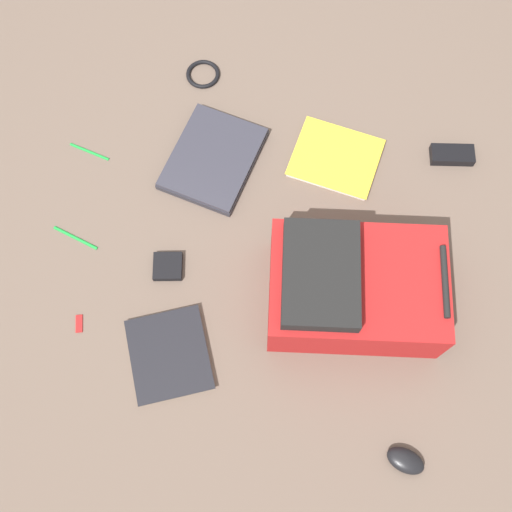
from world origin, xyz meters
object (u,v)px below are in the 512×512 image
object	(u,v)px
usb_stick	(79,323)
pen_blue	(89,151)
book_red	(336,158)
laptop	(213,158)
computer_mouse	(405,461)
pen_black	(75,237)
cable_coil	(203,74)
earbud_pouch	(168,266)
book_comic	(169,355)
backpack	(353,288)
power_brick	(452,155)

from	to	relation	value
usb_stick	pen_blue	bearing A→B (deg)	-163.90
book_red	pen_blue	world-z (taller)	book_red
laptop	computer_mouse	xyz separation A→B (m)	(0.72, 0.70, 0.00)
laptop	book_red	bearing A→B (deg)	104.63
pen_black	computer_mouse	bearing A→B (deg)	69.54
laptop	computer_mouse	bearing A→B (deg)	44.23
book_red	pen_black	xyz separation A→B (m)	(0.43, -0.67, -0.00)
book_red	cable_coil	bearing A→B (deg)	-112.81
earbud_pouch	usb_stick	bearing A→B (deg)	-41.41
earbud_pouch	pen_black	bearing A→B (deg)	-94.62
book_comic	usb_stick	xyz separation A→B (m)	(-0.02, -0.27, -0.01)
cable_coil	pen_black	xyz separation A→B (m)	(0.63, -0.21, -0.00)
backpack	book_red	size ratio (longest dim) A/B	1.87
pen_black	power_brick	bearing A→B (deg)	117.26
earbud_pouch	laptop	bearing A→B (deg)	174.49
book_comic	earbud_pouch	world-z (taller)	same
power_brick	laptop	bearing A→B (deg)	-75.07
backpack	usb_stick	bearing A→B (deg)	-70.64
computer_mouse	cable_coil	xyz separation A→B (m)	(-1.01, -0.81, -0.01)
cable_coil	pen_black	distance (m)	0.66
computer_mouse	book_red	bearing A→B (deg)	-145.66
pen_blue	earbud_pouch	xyz separation A→B (m)	(0.30, 0.34, 0.01)
backpack	laptop	world-z (taller)	backpack
book_comic	pen_black	xyz separation A→B (m)	(-0.26, -0.36, -0.01)
backpack	book_red	xyz separation A→B (m)	(-0.42, -0.12, -0.09)
usb_stick	backpack	bearing A→B (deg)	109.36
book_red	laptop	bearing A→B (deg)	-75.37
power_brick	backpack	bearing A→B (deg)	-22.96
pen_blue	computer_mouse	bearing A→B (deg)	58.48
book_red	computer_mouse	bearing A→B (deg)	22.87
computer_mouse	pen_black	size ratio (longest dim) A/B	0.67
book_red	earbud_pouch	distance (m)	0.60
computer_mouse	cable_coil	world-z (taller)	computer_mouse
cable_coil	usb_stick	size ratio (longest dim) A/B	2.18
pen_blue	laptop	bearing A→B (deg)	99.10
computer_mouse	power_brick	size ratio (longest dim) A/B	0.76
pen_black	earbud_pouch	world-z (taller)	earbud_pouch
laptop	book_red	xyz separation A→B (m)	(-0.09, 0.36, -0.01)
cable_coil	earbud_pouch	world-z (taller)	earbud_pouch
laptop	book_red	size ratio (longest dim) A/B	1.24
laptop	cable_coil	world-z (taller)	laptop
cable_coil	book_comic	bearing A→B (deg)	9.85
book_comic	cable_coil	xyz separation A→B (m)	(-0.89, -0.15, -0.00)
book_comic	power_brick	xyz separation A→B (m)	(-0.78, 0.65, 0.00)
laptop	cable_coil	xyz separation A→B (m)	(-0.29, -0.11, -0.01)
book_red	power_brick	size ratio (longest dim) A/B	2.11
backpack	book_red	distance (m)	0.45
book_comic	earbud_pouch	size ratio (longest dim) A/B	3.75
book_comic	computer_mouse	bearing A→B (deg)	79.95
cable_coil	earbud_pouch	xyz separation A→B (m)	(0.65, 0.08, 0.00)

